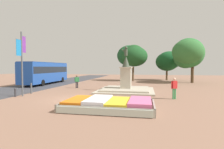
{
  "coord_description": "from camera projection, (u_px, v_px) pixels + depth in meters",
  "views": [
    {
      "loc": [
        5.74,
        -13.4,
        2.65
      ],
      "look_at": [
        2.79,
        1.7,
        2.0
      ],
      "focal_mm": 28.0,
      "sensor_mm": 36.0,
      "label": 1
    }
  ],
  "objects": [
    {
      "name": "park_tree_far_right",
      "position": [
        187.0,
        54.0,
        29.28
      ],
      "size": [
        5.38,
        6.28,
        7.51
      ],
      "color": "#4C3823",
      "rests_on": "ground_plane"
    },
    {
      "name": "flower_planter",
      "position": [
        109.0,
        104.0,
        11.01
      ],
      "size": [
        5.7,
        3.31,
        0.67
      ],
      "color": "#38281C",
      "rests_on": "ground_plane"
    },
    {
      "name": "pedestrian_with_handbag",
      "position": [
        174.0,
        87.0,
        14.37
      ],
      "size": [
        0.52,
        0.36,
        1.78
      ],
      "color": "#338C4C",
      "rests_on": "ground_plane"
    },
    {
      "name": "kerb_bollard_mid_b",
      "position": [
        15.0,
        92.0,
        15.51
      ],
      "size": [
        0.17,
        0.17,
        0.79
      ],
      "color": "#2D2D33",
      "rests_on": "ground_plane"
    },
    {
      "name": "statue_monument",
      "position": [
        126.0,
        85.0,
        19.15
      ],
      "size": [
        6.0,
        6.0,
        4.92
      ],
      "color": "#B3A995",
      "rests_on": "ground_plane"
    },
    {
      "name": "pedestrian_near_planter",
      "position": [
        77.0,
        81.0,
        22.05
      ],
      "size": [
        0.54,
        0.33,
        1.62
      ],
      "color": "black",
      "rests_on": "ground_plane"
    },
    {
      "name": "park_tree_behind_statue",
      "position": [
        132.0,
        56.0,
        33.62
      ],
      "size": [
        5.89,
        5.01,
        6.92
      ],
      "color": "brown",
      "rests_on": "ground_plane"
    },
    {
      "name": "kerb_bollard_north",
      "position": [
        31.0,
        88.0,
        17.49
      ],
      "size": [
        0.16,
        0.16,
        1.06
      ],
      "color": "#4C5156",
      "rests_on": "ground_plane"
    },
    {
      "name": "park_tree_far_left",
      "position": [
        168.0,
        61.0,
        35.01
      ],
      "size": [
        4.82,
        5.05,
        5.79
      ],
      "color": "brown",
      "rests_on": "ground_plane"
    },
    {
      "name": "ground_plane",
      "position": [
        75.0,
        99.0,
        14.35
      ],
      "size": [
        94.81,
        94.81,
        0.0
      ],
      "primitive_type": "plane",
      "color": "#8C6651"
    },
    {
      "name": "banner_pole",
      "position": [
        22.0,
        60.0,
        15.78
      ],
      "size": [
        0.14,
        1.26,
        5.84
      ],
      "color": "#4C5156",
      "rests_on": "ground_plane"
    },
    {
      "name": "city_bus",
      "position": [
        46.0,
        72.0,
        27.39
      ],
      "size": [
        2.89,
        10.73,
        3.37
      ],
      "color": "#1E4799",
      "rests_on": "ground_plane"
    }
  ]
}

